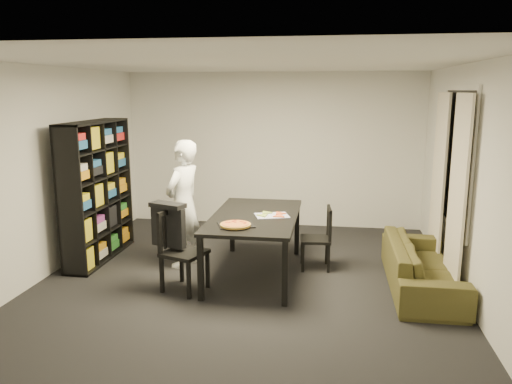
# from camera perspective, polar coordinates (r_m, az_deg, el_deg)

# --- Properties ---
(room) EXTENTS (5.01, 5.51, 2.61)m
(room) POSITION_cam_1_polar(r_m,az_deg,el_deg) (5.82, -1.30, 1.66)
(room) COLOR black
(room) RESTS_ON ground
(window_pane) EXTENTS (0.02, 1.40, 1.60)m
(window_pane) POSITION_cam_1_polar(r_m,az_deg,el_deg) (6.47, 21.97, 3.61)
(window_pane) COLOR black
(window_pane) RESTS_ON room
(window_frame) EXTENTS (0.03, 1.52, 1.72)m
(window_frame) POSITION_cam_1_polar(r_m,az_deg,el_deg) (6.47, 21.92, 3.61)
(window_frame) COLOR white
(window_frame) RESTS_ON room
(curtain_left) EXTENTS (0.03, 0.70, 2.25)m
(curtain_left) POSITION_cam_1_polar(r_m,az_deg,el_deg) (6.01, 22.02, -0.34)
(curtain_left) COLOR beige
(curtain_left) RESTS_ON room
(curtain_right) EXTENTS (0.03, 0.70, 2.25)m
(curtain_right) POSITION_cam_1_polar(r_m,az_deg,el_deg) (7.01, 20.13, 1.40)
(curtain_right) COLOR beige
(curtain_right) RESTS_ON room
(bookshelf) EXTENTS (0.35, 1.50, 1.90)m
(bookshelf) POSITION_cam_1_polar(r_m,az_deg,el_deg) (7.13, -17.72, 0.09)
(bookshelf) COLOR black
(bookshelf) RESTS_ON room
(dining_table) EXTENTS (1.04, 1.87, 0.78)m
(dining_table) POSITION_cam_1_polar(r_m,az_deg,el_deg) (6.22, -0.14, -3.25)
(dining_table) COLOR black
(dining_table) RESTS_ON room
(chair_left) EXTENTS (0.56, 0.56, 0.95)m
(chair_left) POSITION_cam_1_polar(r_m,az_deg,el_deg) (5.89, -8.92, -5.95)
(chair_left) COLOR black
(chair_left) RESTS_ON room
(chair_right) EXTENTS (0.42, 0.42, 0.82)m
(chair_right) POSITION_cam_1_polar(r_m,az_deg,el_deg) (6.56, 7.51, -4.74)
(chair_right) COLOR black
(chair_right) RESTS_ON room
(draped_jacket) EXTENTS (0.46, 0.31, 0.53)m
(draped_jacket) POSITION_cam_1_polar(r_m,az_deg,el_deg) (5.90, -10.00, -3.50)
(draped_jacket) COLOR black
(draped_jacket) RESTS_ON chair_left
(person) EXTENTS (0.58, 0.71, 1.68)m
(person) POSITION_cam_1_polar(r_m,az_deg,el_deg) (6.60, -8.30, -1.35)
(person) COLOR white
(person) RESTS_ON room
(baking_tray) EXTENTS (0.49, 0.44, 0.01)m
(baking_tray) POSITION_cam_1_polar(r_m,az_deg,el_deg) (5.74, -2.31, -3.76)
(baking_tray) COLOR black
(baking_tray) RESTS_ON dining_table
(pepperoni_pizza) EXTENTS (0.35, 0.35, 0.03)m
(pepperoni_pizza) POSITION_cam_1_polar(r_m,az_deg,el_deg) (5.67, -2.35, -3.75)
(pepperoni_pizza) COLOR #AC8131
(pepperoni_pizza) RESTS_ON dining_table
(kitchen_towel) EXTENTS (0.47, 0.41, 0.01)m
(kitchen_towel) POSITION_cam_1_polar(r_m,az_deg,el_deg) (6.16, 1.83, -2.70)
(kitchen_towel) COLOR white
(kitchen_towel) RESTS_ON dining_table
(pizza_slices) EXTENTS (0.47, 0.44, 0.01)m
(pizza_slices) POSITION_cam_1_polar(r_m,az_deg,el_deg) (6.17, 1.81, -2.57)
(pizza_slices) COLOR #E4C847
(pizza_slices) RESTS_ON dining_table
(sofa) EXTENTS (0.75, 1.91, 0.56)m
(sofa) POSITION_cam_1_polar(r_m,az_deg,el_deg) (6.24, 18.44, -7.97)
(sofa) COLOR #3A3917
(sofa) RESTS_ON room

